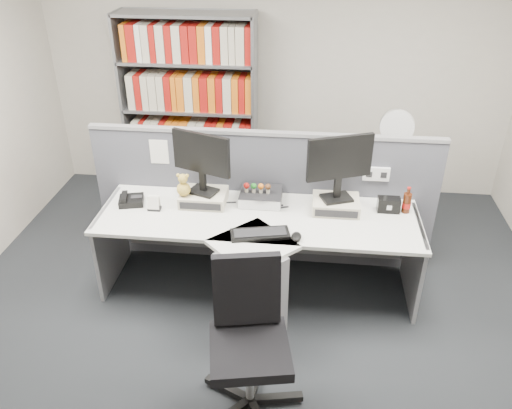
# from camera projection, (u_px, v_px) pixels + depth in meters

# --- Properties ---
(ground) EXTENTS (5.50, 5.50, 0.00)m
(ground) POSITION_uv_depth(u_px,v_px,m) (247.00, 355.00, 3.84)
(ground) COLOR #25282C
(ground) RESTS_ON ground
(room_shell) EXTENTS (5.04, 5.54, 2.72)m
(room_shell) POSITION_uv_depth(u_px,v_px,m) (244.00, 129.00, 2.94)
(room_shell) COLOR beige
(room_shell) RESTS_ON ground
(partition) EXTENTS (3.00, 0.08, 1.27)m
(partition) POSITION_uv_depth(u_px,v_px,m) (264.00, 197.00, 4.59)
(partition) COLOR #4D4E57
(partition) RESTS_ON ground
(desk) EXTENTS (2.60, 1.20, 0.72)m
(desk) POSITION_uv_depth(u_px,v_px,m) (255.00, 258.00, 4.12)
(desk) COLOR silver
(desk) RESTS_ON ground
(monitor_riser_left) EXTENTS (0.38, 0.31, 0.10)m
(monitor_riser_left) POSITION_uv_depth(u_px,v_px,m) (204.00, 198.00, 4.34)
(monitor_riser_left) COLOR beige
(monitor_riser_left) RESTS_ON desk
(monitor_riser_right) EXTENTS (0.38, 0.31, 0.10)m
(monitor_riser_right) POSITION_uv_depth(u_px,v_px,m) (336.00, 205.00, 4.24)
(monitor_riser_right) COLOR beige
(monitor_riser_right) RESTS_ON desk
(monitor_left) EXTENTS (0.49, 0.23, 0.53)m
(monitor_left) POSITION_uv_depth(u_px,v_px,m) (201.00, 158.00, 4.16)
(monitor_left) COLOR black
(monitor_left) RESTS_ON monitor_riser_left
(monitor_right) EXTENTS (0.52, 0.25, 0.55)m
(monitor_right) POSITION_uv_depth(u_px,v_px,m) (339.00, 163.00, 4.05)
(monitor_right) COLOR black
(monitor_right) RESTS_ON monitor_riser_right
(desktop_pc) EXTENTS (0.35, 0.31, 0.09)m
(desktop_pc) POSITION_uv_depth(u_px,v_px,m) (261.00, 197.00, 4.36)
(desktop_pc) COLOR black
(desktop_pc) RESTS_ON desk
(figurines) EXTENTS (0.23, 0.05, 0.09)m
(figurines) POSITION_uv_depth(u_px,v_px,m) (257.00, 187.00, 4.30)
(figurines) COLOR beige
(figurines) RESTS_ON desktop_pc
(keyboard) EXTENTS (0.47, 0.26, 0.03)m
(keyboard) POSITION_uv_depth(u_px,v_px,m) (260.00, 234.00, 3.93)
(keyboard) COLOR black
(keyboard) RESTS_ON desk
(mouse) EXTENTS (0.08, 0.12, 0.05)m
(mouse) POSITION_uv_depth(u_px,v_px,m) (296.00, 237.00, 3.88)
(mouse) COLOR black
(mouse) RESTS_ON desk
(desk_phone) EXTENTS (0.24, 0.22, 0.09)m
(desk_phone) POSITION_uv_depth(u_px,v_px,m) (131.00, 200.00, 4.34)
(desk_phone) COLOR black
(desk_phone) RESTS_ON desk
(desk_calendar) EXTENTS (0.11, 0.08, 0.13)m
(desk_calendar) POSITION_uv_depth(u_px,v_px,m) (154.00, 204.00, 4.24)
(desk_calendar) COLOR black
(desk_calendar) RESTS_ON desk
(plush_toy) EXTENTS (0.11, 0.11, 0.20)m
(plush_toy) POSITION_uv_depth(u_px,v_px,m) (183.00, 186.00, 4.23)
(plush_toy) COLOR gold
(plush_toy) RESTS_ON monitor_riser_left
(speaker) EXTENTS (0.18, 0.10, 0.12)m
(speaker) POSITION_uv_depth(u_px,v_px,m) (389.00, 205.00, 4.22)
(speaker) COLOR black
(speaker) RESTS_ON desk
(cola_bottle) EXTENTS (0.07, 0.07, 0.23)m
(cola_bottle) POSITION_uv_depth(u_px,v_px,m) (407.00, 203.00, 4.19)
(cola_bottle) COLOR #3F190A
(cola_bottle) RESTS_ON desk
(shelving_unit) EXTENTS (1.41, 0.40, 2.00)m
(shelving_unit) POSITION_uv_depth(u_px,v_px,m) (190.00, 112.00, 5.54)
(shelving_unit) COLOR slate
(shelving_unit) RESTS_ON ground
(filing_cabinet) EXTENTS (0.45, 0.61, 0.70)m
(filing_cabinet) POSITION_uv_depth(u_px,v_px,m) (387.00, 194.00, 5.27)
(filing_cabinet) COLOR slate
(filing_cabinet) RESTS_ON ground
(desk_fan) EXTENTS (0.32, 0.19, 0.54)m
(desk_fan) POSITION_uv_depth(u_px,v_px,m) (396.00, 130.00, 4.93)
(desk_fan) COLOR white
(desk_fan) RESTS_ON filing_cabinet
(office_chair) EXTENTS (0.68, 0.67, 1.03)m
(office_chair) POSITION_uv_depth(u_px,v_px,m) (249.00, 335.00, 3.25)
(office_chair) COLOR silver
(office_chair) RESTS_ON ground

